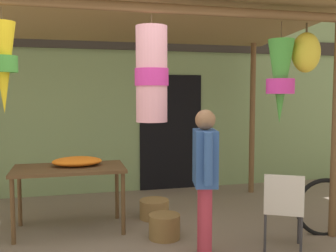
{
  "coord_description": "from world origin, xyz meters",
  "views": [
    {
      "loc": [
        -0.58,
        -3.93,
        1.68
      ],
      "look_at": [
        0.6,
        0.74,
        1.27
      ],
      "focal_mm": 41.68,
      "sensor_mm": 36.0,
      "label": 1
    }
  ],
  "objects_px": {
    "display_table": "(69,174)",
    "wicker_basket_by_table": "(164,226)",
    "flower_heap_on_table": "(78,161)",
    "folding_chair": "(283,205)",
    "vendor_in_orange": "(205,172)",
    "wicker_basket_spare": "(154,209)"
  },
  "relations": [
    {
      "from": "display_table",
      "to": "wicker_basket_by_table",
      "type": "bearing_deg",
      "value": -27.28
    },
    {
      "from": "display_table",
      "to": "flower_heap_on_table",
      "type": "xyz_separation_m",
      "value": [
        0.11,
        0.06,
        0.14
      ]
    },
    {
      "from": "folding_chair",
      "to": "vendor_in_orange",
      "type": "xyz_separation_m",
      "value": [
        -0.85,
        0.08,
        0.38
      ]
    },
    {
      "from": "display_table",
      "to": "vendor_in_orange",
      "type": "height_order",
      "value": "vendor_in_orange"
    },
    {
      "from": "folding_chair",
      "to": "wicker_basket_spare",
      "type": "xyz_separation_m",
      "value": [
        -1.09,
        1.41,
        -0.38
      ]
    },
    {
      "from": "flower_heap_on_table",
      "to": "wicker_basket_by_table",
      "type": "xyz_separation_m",
      "value": [
        0.95,
        -0.61,
        -0.7
      ]
    },
    {
      "from": "flower_heap_on_table",
      "to": "wicker_basket_spare",
      "type": "bearing_deg",
      "value": 7.78
    },
    {
      "from": "display_table",
      "to": "folding_chair",
      "type": "distance_m",
      "value": 2.52
    },
    {
      "from": "folding_chair",
      "to": "flower_heap_on_table",
      "type": "bearing_deg",
      "value": 148.52
    },
    {
      "from": "wicker_basket_spare",
      "to": "vendor_in_orange",
      "type": "relative_size",
      "value": 0.26
    },
    {
      "from": "display_table",
      "to": "wicker_basket_by_table",
      "type": "distance_m",
      "value": 1.32
    },
    {
      "from": "flower_heap_on_table",
      "to": "wicker_basket_spare",
      "type": "xyz_separation_m",
      "value": [
        0.99,
        0.14,
        -0.72
      ]
    },
    {
      "from": "display_table",
      "to": "folding_chair",
      "type": "bearing_deg",
      "value": -28.94
    },
    {
      "from": "folding_chair",
      "to": "wicker_basket_spare",
      "type": "height_order",
      "value": "folding_chair"
    },
    {
      "from": "display_table",
      "to": "wicker_basket_spare",
      "type": "bearing_deg",
      "value": 10.18
    },
    {
      "from": "display_table",
      "to": "folding_chair",
      "type": "xyz_separation_m",
      "value": [
        2.19,
        -1.21,
        -0.2
      ]
    },
    {
      "from": "wicker_basket_by_table",
      "to": "vendor_in_orange",
      "type": "xyz_separation_m",
      "value": [
        0.28,
        -0.59,
        0.75
      ]
    },
    {
      "from": "flower_heap_on_table",
      "to": "vendor_in_orange",
      "type": "distance_m",
      "value": 1.72
    },
    {
      "from": "wicker_basket_by_table",
      "to": "folding_chair",
      "type": "bearing_deg",
      "value": -30.45
    },
    {
      "from": "flower_heap_on_table",
      "to": "wicker_basket_by_table",
      "type": "relative_size",
      "value": 1.67
    },
    {
      "from": "display_table",
      "to": "flower_heap_on_table",
      "type": "height_order",
      "value": "flower_heap_on_table"
    },
    {
      "from": "folding_chair",
      "to": "wicker_basket_spare",
      "type": "bearing_deg",
      "value": 127.75
    }
  ]
}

